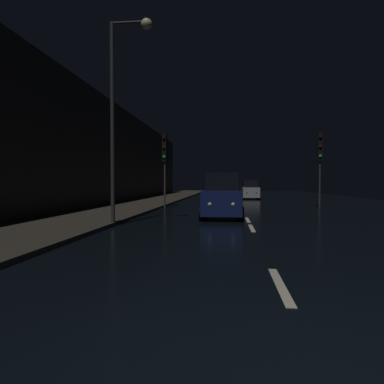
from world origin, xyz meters
name	(u,v)px	position (x,y,z in m)	size (l,w,h in m)	color
ground	(240,205)	(0.00, 24.50, -0.01)	(27.56, 84.00, 0.02)	black
sidewalk_left	(144,203)	(-7.58, 24.50, 0.07)	(4.40, 84.00, 0.15)	#38332B
building_facade_left	(96,150)	(-10.18, 21.00, 4.00)	(0.80, 63.00, 8.01)	#2D2B28
lane_centerline	(245,214)	(0.00, 16.59, 0.01)	(0.16, 31.42, 0.01)	beige
traffic_light_far_left	(165,154)	(-5.28, 20.98, 3.70)	(0.33, 0.47, 5.07)	#38383A
traffic_light_far_right	(320,153)	(5.28, 21.67, 3.72)	(0.34, 0.47, 5.09)	#38383A
streetlamp_overhead	(123,92)	(-5.06, 10.62, 5.30)	(1.70, 0.44, 8.14)	#2D2D30
car_approaching_headlights	(222,197)	(-1.19, 14.43, 1.01)	(2.02, 4.37, 2.20)	#141E51
car_distant_taillights	(250,190)	(1.37, 34.07, 0.92)	(1.84, 3.99, 2.01)	#A5A8AD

